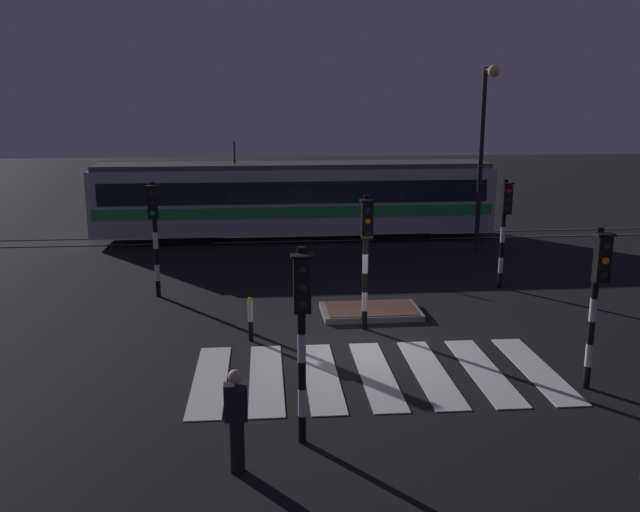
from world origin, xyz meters
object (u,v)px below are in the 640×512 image
tram (295,198)px  pedestrian_waiting_at_kerb (236,420)px  traffic_light_corner_far_right (505,218)px  traffic_light_corner_far_left (154,222)px  traffic_light_kerb_mid_left (302,318)px  bollard_island_edge (251,319)px  traffic_light_median_centre (366,243)px  traffic_light_corner_near_right (598,285)px  street_lamp_trackside_right (484,136)px

tram → pedestrian_waiting_at_kerb: size_ratio=9.91×
traffic_light_corner_far_right → traffic_light_corner_far_left: (-10.60, 0.11, 0.02)m
traffic_light_corner_far_left → tram: size_ratio=0.20×
traffic_light_corner_far_left → traffic_light_corner_far_right: bearing=-0.6°
traffic_light_kerb_mid_left → bollard_island_edge: size_ratio=3.09×
pedestrian_waiting_at_kerb → traffic_light_median_centre: bearing=64.3°
traffic_light_corner_far_right → traffic_light_corner_near_right: size_ratio=1.03×
traffic_light_corner_far_left → traffic_light_median_centre: bearing=-32.4°
street_lamp_trackside_right → traffic_light_kerb_mid_left: bearing=-118.9°
traffic_light_corner_far_left → bollard_island_edge: size_ratio=3.12×
traffic_light_median_centre → tram: (-0.99, 12.23, -0.54)m
bollard_island_edge → traffic_light_median_centre: bearing=9.8°
traffic_light_corner_near_right → pedestrian_waiting_at_kerb: traffic_light_corner_near_right is taller
traffic_light_kerb_mid_left → traffic_light_median_centre: traffic_light_median_centre is taller
traffic_light_corner_far_left → tram: (4.69, 8.61, -0.54)m
traffic_light_corner_far_right → pedestrian_waiting_at_kerb: bearing=-128.7°
street_lamp_trackside_right → tram: (-6.92, 3.57, -2.73)m
traffic_light_corner_far_right → traffic_light_median_centre: size_ratio=0.99×
traffic_light_corner_far_right → bollard_island_edge: 8.95m
bollard_island_edge → street_lamp_trackside_right: bearing=46.0°
traffic_light_corner_far_right → tram: (-5.90, 8.72, -0.51)m
pedestrian_waiting_at_kerb → bollard_island_edge: (0.22, 6.01, -0.32)m
traffic_light_corner_far_right → pedestrian_waiting_at_kerb: (-8.04, -10.02, -1.39)m
pedestrian_waiting_at_kerb → street_lamp_trackside_right: bearing=59.2°
street_lamp_trackside_right → traffic_light_corner_near_right: bearing=-99.0°
traffic_light_corner_far_right → traffic_light_corner_near_right: bearing=-97.5°
traffic_light_corner_far_left → tram: 9.82m
traffic_light_median_centre → bollard_island_edge: traffic_light_median_centre is taller
traffic_light_corner_far_right → street_lamp_trackside_right: bearing=78.8°
tram → traffic_light_median_centre: bearing=-85.4°
traffic_light_corner_far_right → pedestrian_waiting_at_kerb: size_ratio=2.01×
traffic_light_kerb_mid_left → traffic_light_corner_near_right: size_ratio=1.03×
traffic_light_corner_far_left → traffic_light_kerb_mid_left: size_ratio=1.01×
traffic_light_median_centre → tram: bearing=94.6°
bollard_island_edge → pedestrian_waiting_at_kerb: bearing=-92.1°
bollard_island_edge → traffic_light_kerb_mid_left: bearing=-80.6°
traffic_light_corner_far_left → street_lamp_trackside_right: (11.62, 5.04, 2.19)m
traffic_light_kerb_mid_left → tram: size_ratio=0.20×
pedestrian_waiting_at_kerb → bollard_island_edge: 6.02m
traffic_light_corner_near_right → tram: 17.05m
traffic_light_corner_far_right → traffic_light_median_centre: 6.03m
traffic_light_corner_far_left → street_lamp_trackside_right: bearing=23.5°
traffic_light_corner_near_right → pedestrian_waiting_at_kerb: size_ratio=1.95×
tram → pedestrian_waiting_at_kerb: bearing=-96.5°
traffic_light_kerb_mid_left → tram: bearing=86.7°
traffic_light_kerb_mid_left → tram: (1.05, 17.98, -0.51)m
traffic_light_corner_far_left → traffic_light_kerb_mid_left: (3.65, -9.37, -0.03)m
traffic_light_median_centre → pedestrian_waiting_at_kerb: traffic_light_median_centre is taller
traffic_light_corner_far_left → bollard_island_edge: traffic_light_corner_far_left is taller
traffic_light_corner_far_right → traffic_light_kerb_mid_left: bearing=-126.9°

